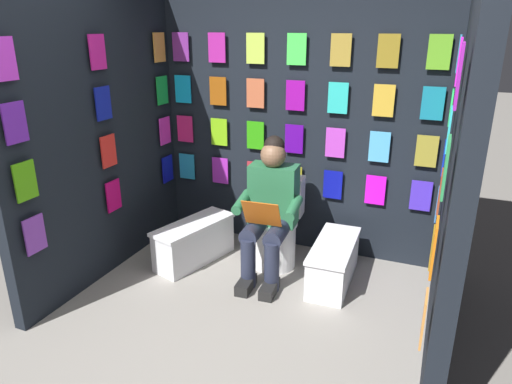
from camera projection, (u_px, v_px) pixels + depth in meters
ground_plane at (186, 383)px, 2.79m from camera, size 30.00×30.00×0.00m
display_wall_back at (297, 123)px, 4.20m from camera, size 2.71×0.14×2.39m
display_wall_left at (458, 173)px, 2.79m from camera, size 0.14×2.04×2.39m
display_wall_right at (99, 135)px, 3.76m from camera, size 0.14×2.04×2.39m
toilet at (277, 228)px, 4.13m from camera, size 0.42×0.57×0.77m
person_reading at (270, 209)px, 3.83m from camera, size 0.55×0.70×1.19m
comic_longbox_near at (333, 262)px, 3.84m from camera, size 0.34×0.81×0.35m
comic_longbox_far at (194, 242)px, 4.18m from camera, size 0.50×0.85×0.38m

